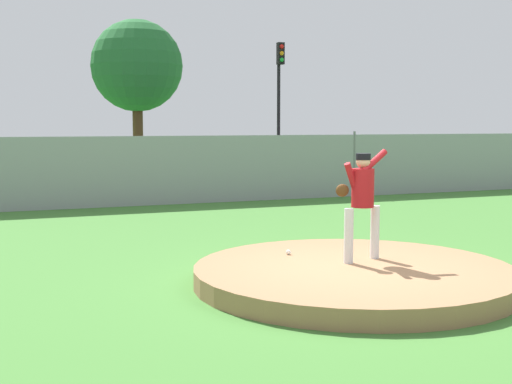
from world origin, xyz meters
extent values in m
plane|color=#427A33|center=(0.00, 6.00, 0.00)|extent=(80.00, 80.00, 0.00)
cube|color=#2B2B2D|center=(0.00, 14.50, 0.00)|extent=(44.00, 7.00, 0.01)
cylinder|color=#99704C|center=(0.00, 0.00, 0.13)|extent=(4.42, 4.42, 0.26)
cylinder|color=silver|center=(0.03, 0.20, 0.65)|extent=(0.13, 0.13, 0.77)
cylinder|color=silver|center=(0.55, 0.36, 0.65)|extent=(0.13, 0.13, 0.77)
cylinder|color=maroon|center=(0.29, 0.28, 1.31)|extent=(0.32, 0.32, 0.55)
cylinder|color=maroon|center=(0.47, 0.28, 1.68)|extent=(0.50, 0.24, 0.34)
cylinder|color=maroon|center=(0.11, 0.28, 1.45)|extent=(0.29, 0.17, 0.46)
ellipsoid|color=#4C2D14|center=(-0.01, 0.33, 1.28)|extent=(0.20, 0.12, 0.18)
sphere|color=tan|center=(0.29, 0.28, 1.68)|extent=(0.20, 0.20, 0.20)
cylinder|color=black|center=(0.29, 0.28, 1.75)|extent=(0.21, 0.21, 0.09)
sphere|color=white|center=(-0.50, 1.08, 0.30)|extent=(0.07, 0.07, 0.07)
cube|color=gray|center=(0.00, 10.00, 0.94)|extent=(28.62, 0.03, 1.88)
cylinder|color=slate|center=(5.72, 10.00, 0.99)|extent=(0.07, 0.07, 1.98)
cube|color=#146066|center=(2.05, 14.07, 0.70)|extent=(1.84, 4.21, 0.77)
cube|color=black|center=(2.05, 14.07, 1.40)|extent=(1.69, 2.31, 0.62)
cylinder|color=black|center=(2.05, 15.37, 0.32)|extent=(1.89, 0.64, 0.64)
cylinder|color=black|center=(2.05, 12.77, 0.32)|extent=(1.89, 0.64, 0.64)
cube|color=tan|center=(10.66, 14.21, 0.70)|extent=(1.77, 4.47, 0.76)
cube|color=black|center=(10.66, 14.21, 1.37)|extent=(1.60, 2.47, 0.57)
cylinder|color=black|center=(10.68, 15.59, 0.32)|extent=(1.77, 0.67, 0.64)
cylinder|color=black|center=(10.64, 12.83, 0.32)|extent=(1.77, 0.67, 0.64)
cube|color=#A81919|center=(-2.22, 14.05, 0.65)|extent=(1.88, 4.65, 0.66)
cube|color=black|center=(-2.22, 14.05, 1.26)|extent=(1.69, 2.58, 0.56)
cylinder|color=black|center=(-2.26, 15.47, 0.32)|extent=(1.84, 0.69, 0.64)
cylinder|color=black|center=(-2.18, 12.62, 0.32)|extent=(1.84, 0.69, 0.64)
cube|color=maroon|center=(7.06, 14.13, 0.66)|extent=(1.94, 4.39, 0.68)
cube|color=black|center=(7.06, 14.13, 1.29)|extent=(1.77, 2.42, 0.59)
cylinder|color=black|center=(7.04, 15.49, 0.32)|extent=(1.96, 0.66, 0.64)
cylinder|color=black|center=(7.07, 12.78, 0.32)|extent=(1.96, 0.66, 0.64)
cylinder|color=black|center=(6.85, 18.35, 2.78)|extent=(0.14, 0.14, 5.55)
cube|color=black|center=(6.85, 18.17, 5.10)|extent=(0.28, 0.24, 0.90)
sphere|color=red|center=(6.85, 18.05, 5.37)|extent=(0.18, 0.18, 0.18)
sphere|color=orange|center=(6.85, 18.05, 5.10)|extent=(0.18, 0.18, 0.18)
sphere|color=green|center=(6.85, 18.05, 4.83)|extent=(0.18, 0.18, 0.18)
cylinder|color=#4C331E|center=(1.59, 21.81, 1.66)|extent=(0.45, 0.45, 3.32)
sphere|color=#23662F|center=(1.59, 21.81, 4.72)|extent=(4.00, 4.00, 4.00)
camera|label=1|loc=(-4.64, -8.05, 2.22)|focal=47.67mm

